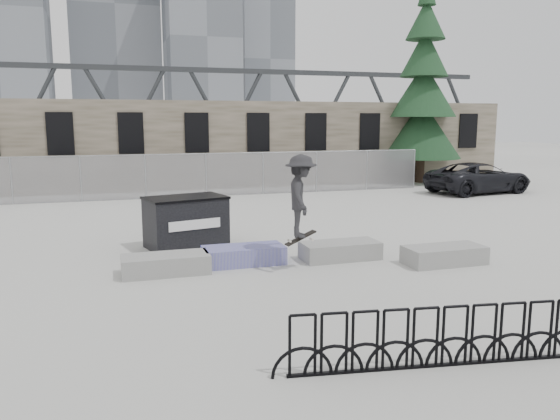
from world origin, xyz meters
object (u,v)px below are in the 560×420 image
object	(u,v)px
planter_far_left	(166,263)
suv	(479,178)
planter_center_left	(244,254)
dumpster	(186,222)
planter_offset	(444,254)
spruce_tree	(423,97)
bike_rack	(440,338)
skateboarder	(301,196)
planter_center_right	(340,250)

from	to	relation	value
planter_far_left	suv	bearing A→B (deg)	31.57
planter_center_left	suv	distance (m)	17.13
dumpster	suv	world-z (taller)	suv
planter_offset	spruce_tree	distance (m)	18.88
bike_rack	suv	bearing A→B (deg)	51.35
planter_far_left	bike_rack	size ratio (longest dim) A/B	0.41
planter_far_left	skateboarder	size ratio (longest dim) A/B	0.94
spruce_tree	planter_far_left	bearing A→B (deg)	-136.99
planter_center_left	suv	bearing A→B (deg)	34.12
bike_rack	spruce_tree	distance (m)	24.70
suv	skateboarder	xyz separation A→B (m)	(-13.00, -10.53, 1.04)
skateboarder	planter_far_left	bearing A→B (deg)	93.93
skateboarder	dumpster	bearing A→B (deg)	50.53
planter_center_right	planter_offset	size ratio (longest dim) A/B	1.00
planter_far_left	spruce_tree	xyz separation A→B (m)	(15.79, 14.72, 4.56)
planter_far_left	planter_offset	xyz separation A→B (m)	(6.71, -1.19, 0.00)
suv	planter_center_right	bearing A→B (deg)	122.79
spruce_tree	skateboarder	xyz separation A→B (m)	(-12.67, -15.35, -3.02)
dumpster	suv	bearing A→B (deg)	11.68
planter_far_left	planter_offset	world-z (taller)	same
planter_center_right	bike_rack	size ratio (longest dim) A/B	0.41
planter_center_right	planter_far_left	bearing A→B (deg)	-179.61
planter_far_left	skateboarder	bearing A→B (deg)	-11.31
planter_center_right	planter_offset	xyz separation A→B (m)	(2.28, -1.22, 0.00)
planter_center_right	bike_rack	xyz separation A→B (m)	(-1.13, -6.16, 0.20)
planter_far_left	skateboarder	world-z (taller)	skateboarder
planter_center_left	bike_rack	world-z (taller)	bike_rack
spruce_tree	bike_rack	bearing A→B (deg)	-120.92
planter_far_left	planter_center_right	size ratio (longest dim) A/B	1.00
planter_center_left	skateboarder	bearing A→B (deg)	-38.12
spruce_tree	suv	distance (m)	6.31
planter_offset	skateboarder	size ratio (longest dim) A/B	0.94
planter_center_right	dumpster	xyz separation A→B (m)	(-3.59, 2.56, 0.48)
planter_far_left	planter_center_left	bearing A→B (deg)	8.77
planter_center_left	spruce_tree	xyz separation A→B (m)	(13.85, 14.43, 4.56)
planter_offset	dumpster	size ratio (longest dim) A/B	0.82
planter_center_left	bike_rack	distance (m)	6.57
planter_offset	suv	world-z (taller)	suv
planter_center_left	skateboarder	size ratio (longest dim) A/B	0.94
planter_center_left	suv	xyz separation A→B (m)	(14.18, 9.60, 0.50)
bike_rack	planter_center_right	bearing A→B (deg)	79.59
skateboarder	planter_offset	bearing A→B (deg)	-83.68
planter_offset	skateboarder	distance (m)	3.95
planter_center_left	planter_center_right	distance (m)	2.50
planter_far_left	bike_rack	world-z (taller)	bike_rack
planter_center_right	bike_rack	bearing A→B (deg)	-100.41
planter_center_left	dumpster	xyz separation A→B (m)	(-1.10, 2.29, 0.48)
bike_rack	dumpster	bearing A→B (deg)	105.75
planter_far_left	dumpster	world-z (taller)	dumpster
planter_far_left	suv	size ratio (longest dim) A/B	0.37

